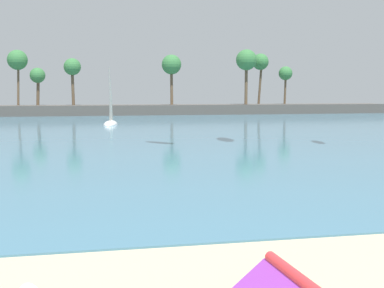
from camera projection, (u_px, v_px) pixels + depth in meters
sea at (101, 121)px, 68.55m from camera, size 220.00×114.07×0.06m
palm_headland at (98, 100)px, 84.84m from camera, size 105.86×6.41×12.46m
sailboat_mid_bay at (111, 119)px, 60.44m from camera, size 2.42×5.42×7.58m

